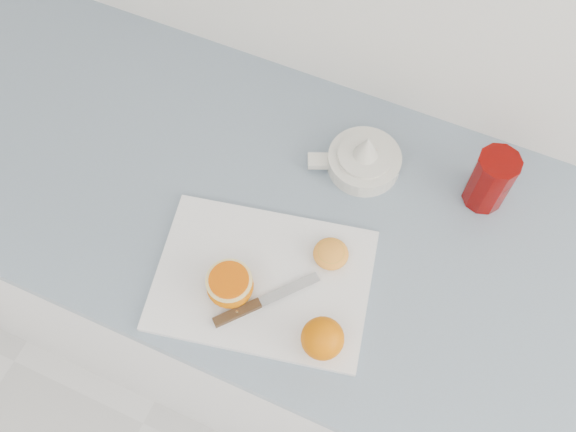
{
  "coord_description": "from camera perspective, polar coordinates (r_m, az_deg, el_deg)",
  "views": [
    {
      "loc": [
        0.07,
        1.19,
        1.9
      ],
      "look_at": [
        -0.13,
        1.65,
        0.96
      ],
      "focal_mm": 40.0,
      "sensor_mm": 36.0,
      "label": 1
    }
  ],
  "objects": [
    {
      "name": "squeezed_shell",
      "position": [
        1.09,
        3.83,
        -3.36
      ],
      "size": [
        0.06,
        0.06,
        0.03
      ],
      "color": "orange",
      "rests_on": "cutting_board"
    },
    {
      "name": "cutting_board",
      "position": [
        1.09,
        -2.26,
        -5.69
      ],
      "size": [
        0.4,
        0.32,
        0.01
      ],
      "primitive_type": "cube",
      "rotation": [
        0.0,
        0.0,
        0.21
      ],
      "color": "white",
      "rests_on": "counter"
    },
    {
      "name": "paring_knife",
      "position": [
        1.06,
        -3.71,
        -8.21
      ],
      "size": [
        0.13,
        0.15,
        0.01
      ],
      "color": "#4F331C",
      "rests_on": "cutting_board"
    },
    {
      "name": "counter",
      "position": [
        1.54,
        6.19,
        -9.64
      ],
      "size": [
        2.32,
        0.64,
        0.89
      ],
      "color": "white",
      "rests_on": "ground"
    },
    {
      "name": "half_orange",
      "position": [
        1.05,
        -5.19,
        -6.13
      ],
      "size": [
        0.08,
        0.08,
        0.05
      ],
      "color": "orange",
      "rests_on": "cutting_board"
    },
    {
      "name": "citrus_juicer",
      "position": [
        1.18,
        6.74,
        5.06
      ],
      "size": [
        0.17,
        0.13,
        0.09
      ],
      "color": "white",
      "rests_on": "counter"
    },
    {
      "name": "whole_orange",
      "position": [
        1.01,
        3.09,
        -10.82
      ],
      "size": [
        0.07,
        0.07,
        0.07
      ],
      "color": "orange",
      "rests_on": "cutting_board"
    },
    {
      "name": "red_tumbler",
      "position": [
        1.17,
        17.51,
        2.95
      ],
      "size": [
        0.07,
        0.07,
        0.12
      ],
      "color": "#6E0200",
      "rests_on": "counter"
    }
  ]
}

